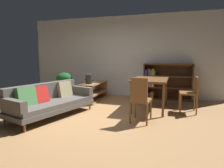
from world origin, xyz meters
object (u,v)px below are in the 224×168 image
at_px(dining_chair_near, 140,98).
at_px(open_laptop, 93,81).
at_px(fabric_couch, 49,100).
at_px(desk_speaker, 89,79).
at_px(bookshelf, 164,82).
at_px(dining_chair_far, 191,92).
at_px(potted_floor_plant, 64,82).
at_px(dining_table, 150,82).
at_px(media_console, 94,92).

bearing_deg(dining_chair_near, open_laptop, 135.97).
relative_size(fabric_couch, desk_speaker, 7.81).
bearing_deg(bookshelf, dining_chair_near, -97.17).
distance_m(desk_speaker, dining_chair_far, 2.81).
height_order(potted_floor_plant, dining_table, potted_floor_plant).
bearing_deg(potted_floor_plant, dining_chair_far, -7.14).
distance_m(dining_table, dining_chair_near, 1.08).
relative_size(dining_table, dining_chair_far, 1.31).
relative_size(potted_floor_plant, dining_table, 0.72).
relative_size(media_console, potted_floor_plant, 1.52).
height_order(open_laptop, desk_speaker, desk_speaker).
xyz_separation_m(open_laptop, dining_chair_far, (2.88, -0.66, -0.07)).
distance_m(fabric_couch, potted_floor_plant, 1.92).
relative_size(dining_chair_far, bookshelf, 0.60).
xyz_separation_m(desk_speaker, dining_chair_far, (2.80, -0.21, -0.18)).
xyz_separation_m(fabric_couch, potted_floor_plant, (-0.68, 1.78, 0.17)).
bearing_deg(fabric_couch, bookshelf, 48.42).
bearing_deg(desk_speaker, bookshelf, 29.51).
bearing_deg(bookshelf, potted_floor_plant, -163.51).
distance_m(open_laptop, dining_chair_near, 2.56).
bearing_deg(dining_chair_far, desk_speaker, 175.76).
relative_size(dining_chair_near, dining_chair_far, 1.08).
bearing_deg(open_laptop, dining_chair_far, -12.92).
xyz_separation_m(potted_floor_plant, dining_chair_near, (2.76, -1.60, -0.02)).
height_order(dining_chair_near, bookshelf, bookshelf).
bearing_deg(dining_chair_near, dining_table, 86.94).
xyz_separation_m(dining_chair_near, bookshelf, (0.32, 2.50, 0.04)).
xyz_separation_m(open_laptop, potted_floor_plant, (-0.91, -0.19, -0.04)).
xyz_separation_m(media_console, dining_chair_near, (1.73, -1.60, 0.25)).
xyz_separation_m(desk_speaker, dining_table, (1.82, -0.27, 0.01)).
bearing_deg(dining_chair_near, media_console, 137.09).
bearing_deg(bookshelf, open_laptop, -161.49).
bearing_deg(open_laptop, media_console, -56.55).
distance_m(media_console, potted_floor_plant, 1.06).
relative_size(dining_table, bookshelf, 0.78).
height_order(open_laptop, dining_chair_far, dining_chair_far).
bearing_deg(dining_chair_far, media_console, 170.07).
height_order(open_laptop, dining_chair_near, dining_chair_near).
xyz_separation_m(desk_speaker, dining_chair_near, (1.76, -1.33, -0.18)).
bearing_deg(fabric_couch, dining_chair_near, 5.16).
relative_size(dining_table, dining_chair_near, 1.22).
distance_m(dining_chair_far, bookshelf, 1.56).
bearing_deg(media_console, desk_speaker, -97.44).
height_order(open_laptop, bookshelf, bookshelf).
height_order(fabric_couch, dining_chair_far, dining_chair_far).
distance_m(desk_speaker, potted_floor_plant, 1.04).
relative_size(open_laptop, dining_chair_near, 0.47).
bearing_deg(dining_table, dining_chair_near, -93.06).
bearing_deg(potted_floor_plant, dining_chair_near, -30.07).
xyz_separation_m(potted_floor_plant, dining_table, (2.81, -0.53, 0.17)).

